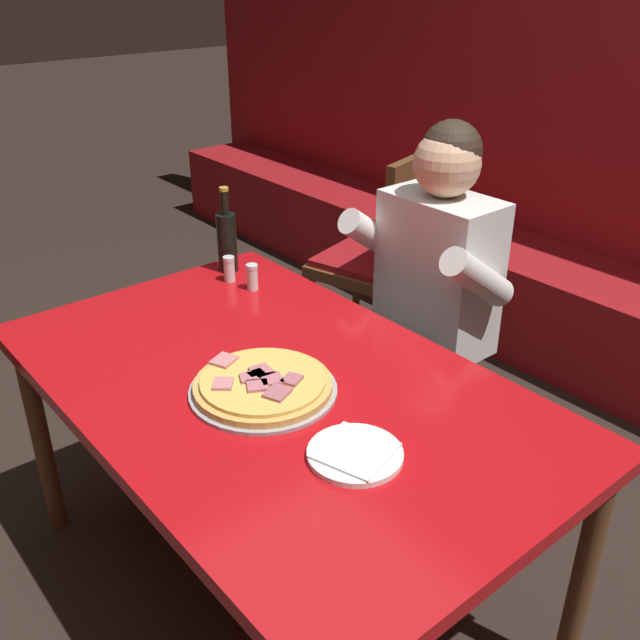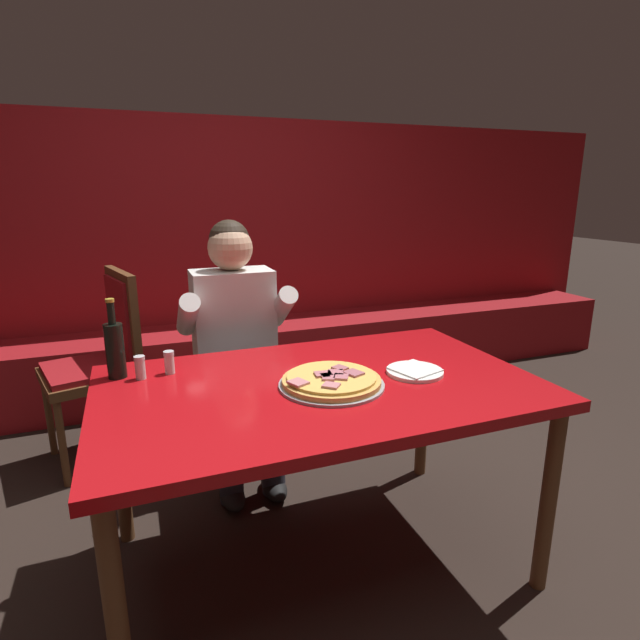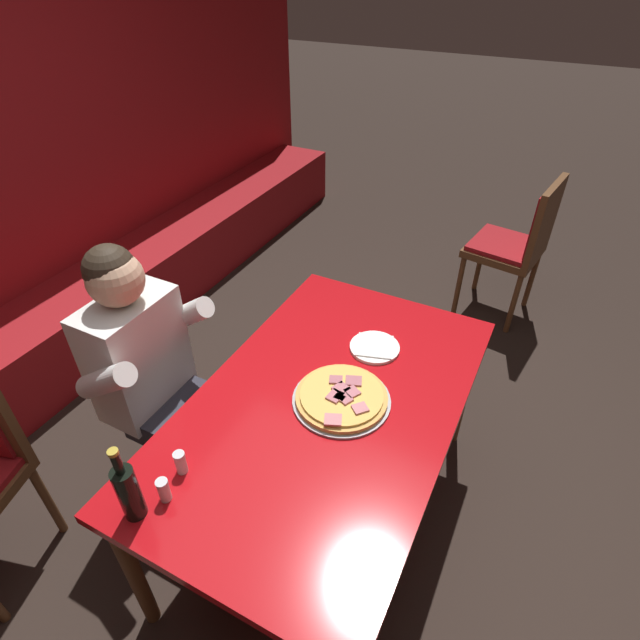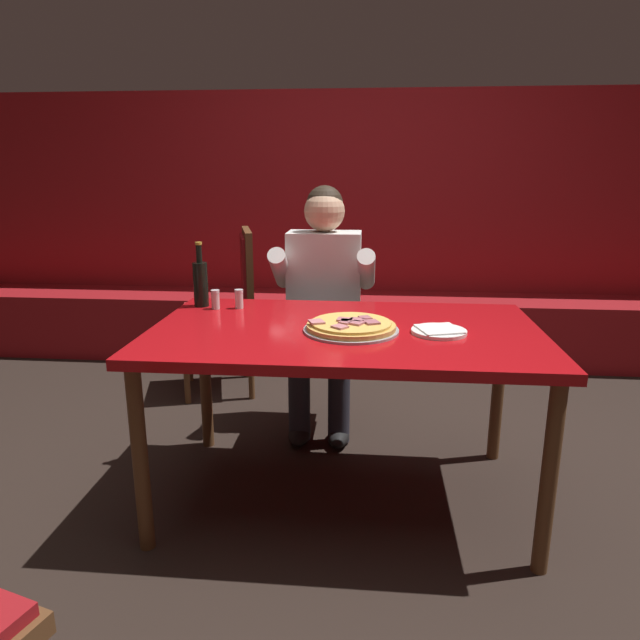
{
  "view_description": "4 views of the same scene",
  "coord_description": "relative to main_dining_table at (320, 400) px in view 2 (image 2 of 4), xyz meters",
  "views": [
    {
      "loc": [
        1.26,
        -0.89,
        1.72
      ],
      "look_at": [
        -0.05,
        0.2,
        0.84
      ],
      "focal_mm": 40.0,
      "sensor_mm": 36.0,
      "label": 1
    },
    {
      "loc": [
        -0.59,
        -1.55,
        1.41
      ],
      "look_at": [
        0.07,
        0.17,
        0.93
      ],
      "focal_mm": 28.0,
      "sensor_mm": 36.0,
      "label": 2
    },
    {
      "loc": [
        -1.17,
        -0.57,
        2.12
      ],
      "look_at": [
        0.21,
        0.14,
        0.94
      ],
      "focal_mm": 28.0,
      "sensor_mm": 36.0,
      "label": 3
    },
    {
      "loc": [
        0.1,
        -2.16,
        1.36
      ],
      "look_at": [
        -0.13,
        0.28,
        0.7
      ],
      "focal_mm": 32.0,
      "sensor_mm": 36.0,
      "label": 4
    }
  ],
  "objects": [
    {
      "name": "ground_plane",
      "position": [
        0.0,
        0.0,
        -0.68
      ],
      "size": [
        24.0,
        24.0,
        0.0
      ],
      "primitive_type": "plane",
      "color": "black"
    },
    {
      "name": "booth_wall_panel",
      "position": [
        0.0,
        2.18,
        0.27
      ],
      "size": [
        6.8,
        0.16,
        1.9
      ],
      "primitive_type": "cube",
      "color": "maroon",
      "rests_on": "ground_plane"
    },
    {
      "name": "booth_bench",
      "position": [
        0.0,
        1.86,
        -0.45
      ],
      "size": [
        6.46,
        0.48,
        0.46
      ],
      "primitive_type": "cube",
      "color": "maroon",
      "rests_on": "ground_plane"
    },
    {
      "name": "main_dining_table",
      "position": [
        0.0,
        0.0,
        0.0
      ],
      "size": [
        1.53,
        0.93,
        0.75
      ],
      "color": "brown",
      "rests_on": "ground_plane"
    },
    {
      "name": "pizza",
      "position": [
        0.02,
        -0.05,
        0.09
      ],
      "size": [
        0.37,
        0.37,
        0.05
      ],
      "color": "#9E9EA3",
      "rests_on": "main_dining_table"
    },
    {
      "name": "plate_white_paper",
      "position": [
        0.36,
        -0.05,
        0.08
      ],
      "size": [
        0.21,
        0.21,
        0.02
      ],
      "color": "white",
      "rests_on": "main_dining_table"
    },
    {
      "name": "beer_bottle",
      "position": [
        -0.67,
        0.3,
        0.18
      ],
      "size": [
        0.07,
        0.07,
        0.29
      ],
      "color": "black",
      "rests_on": "main_dining_table"
    },
    {
      "name": "shaker_black_pepper",
      "position": [
        -0.59,
        0.26,
        0.11
      ],
      "size": [
        0.04,
        0.04,
        0.09
      ],
      "color": "silver",
      "rests_on": "main_dining_table"
    },
    {
      "name": "shaker_oregano",
      "position": [
        -0.49,
        0.28,
        0.11
      ],
      "size": [
        0.04,
        0.04,
        0.09
      ],
      "color": "silver",
      "rests_on": "main_dining_table"
    },
    {
      "name": "diner_seated_blue_shirt",
      "position": [
        -0.15,
        0.7,
        0.03
      ],
      "size": [
        0.53,
        0.53,
        1.27
      ],
      "color": "black",
      "rests_on": "ground_plane"
    },
    {
      "name": "dining_chair_far_left",
      "position": [
        -0.76,
        1.17,
        -0.1
      ],
      "size": [
        0.54,
        0.54,
        1.01
      ],
      "color": "brown",
      "rests_on": "ground_plane"
    }
  ]
}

